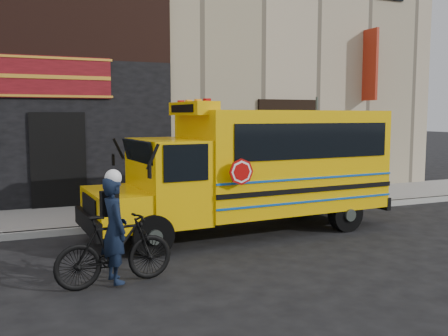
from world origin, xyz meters
TOP-DOWN VIEW (x-y plane):
  - ground at (0.00, 0.00)m, footprint 120.00×120.00m
  - curb at (0.00, 2.60)m, footprint 40.00×0.20m
  - sidewalk at (0.00, 4.10)m, footprint 40.00×3.00m
  - building at (-0.04, 10.45)m, footprint 20.00×10.70m
  - school_bus at (0.78, 1.30)m, footprint 7.01×2.67m
  - sign_pole at (3.44, 2.96)m, footprint 0.07×0.28m
  - bicycle at (-2.93, -1.14)m, footprint 1.92×0.75m
  - cyclist at (-2.93, -1.14)m, footprint 0.48×0.66m

SIDE VIEW (x-z plane):
  - ground at x=0.00m, z-range 0.00..0.00m
  - curb at x=0.00m, z-range 0.00..0.15m
  - sidewalk at x=0.00m, z-range 0.00..0.15m
  - bicycle at x=-2.93m, z-range 0.00..1.13m
  - cyclist at x=-2.93m, z-range 0.00..1.66m
  - school_bus at x=0.78m, z-range 0.05..2.97m
  - sign_pole at x=3.44m, z-range 0.16..3.31m
  - building at x=-0.04m, z-range 0.13..12.13m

